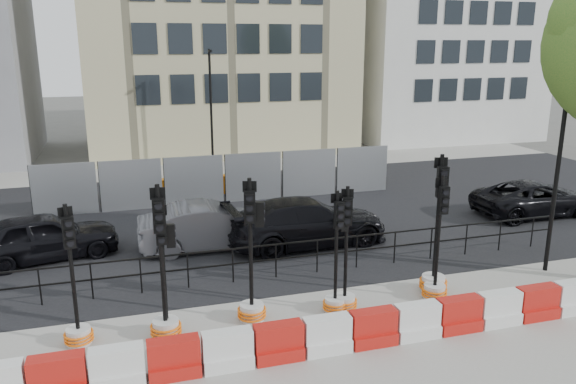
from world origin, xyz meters
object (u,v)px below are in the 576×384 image
object	(u,v)px
traffic_signal_d	(252,288)
car_a	(44,237)
car_c	(307,222)
traffic_signal_h	(435,265)
traffic_signal_a	(77,317)
lamp_post_near	(559,160)

from	to	relation	value
traffic_signal_d	car_a	size ratio (longest dim) A/B	0.76
traffic_signal_d	car_c	xyz separation A→B (m)	(2.84, 4.51, -0.06)
traffic_signal_d	car_a	distance (m)	7.49
traffic_signal_d	car_a	world-z (taller)	traffic_signal_d
traffic_signal_h	traffic_signal_a	bearing A→B (deg)	-165.69
lamp_post_near	car_c	bearing A→B (deg)	145.60
traffic_signal_a	car_a	xyz separation A→B (m)	(-1.25, 5.50, 0.07)
lamp_post_near	traffic_signal_d	size ratio (longest dim) A/B	1.75
traffic_signal_h	car_a	xyz separation A→B (m)	(-9.94, 5.33, -0.03)
car_a	car_c	xyz separation A→B (m)	(7.90, -1.01, 0.04)
lamp_post_near	car_c	distance (m)	7.50
traffic_signal_d	traffic_signal_h	distance (m)	4.88
traffic_signal_a	car_c	distance (m)	8.03
traffic_signal_a	traffic_signal_d	world-z (taller)	traffic_signal_d
traffic_signal_a	traffic_signal_d	xyz separation A→B (m)	(3.82, -0.02, 0.17)
traffic_signal_h	traffic_signal_d	bearing A→B (deg)	-164.64
lamp_post_near	car_a	world-z (taller)	lamp_post_near
traffic_signal_a	traffic_signal_h	distance (m)	8.69
lamp_post_near	traffic_signal_h	bearing A→B (deg)	-175.19
car_a	car_c	distance (m)	7.97
traffic_signal_a	traffic_signal_h	xyz separation A→B (m)	(8.69, 0.16, 0.10)
lamp_post_near	traffic_signal_d	world-z (taller)	lamp_post_near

